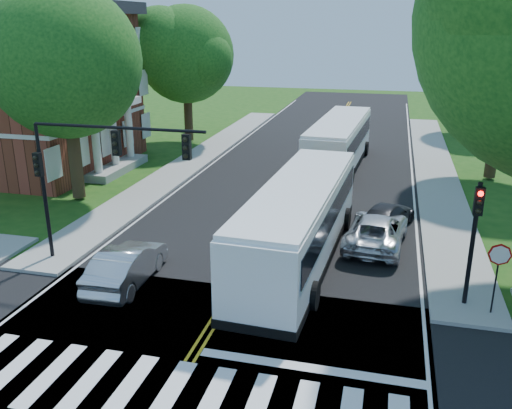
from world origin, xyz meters
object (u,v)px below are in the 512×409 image
(bus_lead, at_px, (299,220))
(dark_sedan, at_px, (387,216))
(hatchback, at_px, (126,265))
(suv, at_px, (377,230))
(signal_ne, at_px, (475,228))
(bus_follow, at_px, (339,142))
(signal_nw, at_px, (92,162))

(bus_lead, height_order, dark_sedan, bus_lead)
(hatchback, height_order, suv, hatchback)
(signal_ne, height_order, bus_follow, signal_ne)
(suv, bearing_deg, bus_lead, 42.78)
(bus_lead, relative_size, bus_follow, 1.01)
(signal_nw, xyz_separation_m, bus_follow, (7.74, 18.22, -2.63))
(suv, bearing_deg, dark_sedan, -94.36)
(signal_nw, distance_m, hatchback, 4.21)
(bus_lead, xyz_separation_m, suv, (3.09, 2.35, -1.03))
(signal_ne, height_order, bus_lead, signal_ne)
(signal_ne, bearing_deg, dark_sedan, 111.32)
(dark_sedan, bearing_deg, suv, 99.58)
(signal_nw, xyz_separation_m, hatchback, (1.77, -1.23, -3.61))
(signal_nw, height_order, bus_follow, signal_nw)
(bus_lead, height_order, hatchback, bus_lead)
(signal_ne, height_order, hatchback, signal_ne)
(bus_follow, bearing_deg, hatchback, 76.17)
(signal_nw, xyz_separation_m, dark_sedan, (11.22, 7.26, -3.76))
(signal_ne, relative_size, suv, 0.85)
(signal_nw, height_order, suv, signal_nw)
(signal_ne, xyz_separation_m, hatchback, (-12.28, -1.24, -2.20))
(signal_ne, xyz_separation_m, bus_follow, (-6.31, 18.21, -1.22))
(signal_ne, relative_size, bus_follow, 0.34)
(bus_follow, distance_m, hatchback, 20.37)
(signal_ne, relative_size, dark_sedan, 1.06)
(bus_lead, height_order, bus_follow, bus_lead)
(bus_follow, distance_m, suv, 13.72)
(suv, bearing_deg, hatchback, 39.57)
(signal_nw, height_order, hatchback, signal_nw)
(signal_nw, xyz_separation_m, signal_ne, (14.06, 0.01, -1.41))
(signal_nw, xyz_separation_m, bus_lead, (7.72, 2.54, -2.61))
(hatchback, bearing_deg, bus_follow, -109.45)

